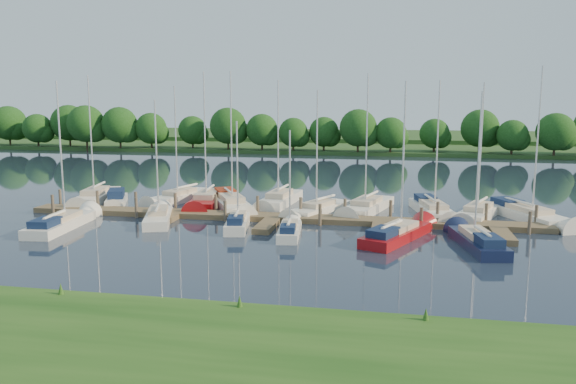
% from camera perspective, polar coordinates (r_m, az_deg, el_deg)
% --- Properties ---
extents(ground, '(260.00, 260.00, 0.00)m').
position_cam_1_polar(ground, '(35.43, -4.03, -5.51)').
color(ground, '#192433').
rests_on(ground, ground).
extents(near_bank, '(90.00, 10.00, 0.50)m').
position_cam_1_polar(near_bank, '(21.17, -15.69, -15.55)').
color(near_bank, '#194313').
rests_on(near_bank, ground).
extents(dock, '(40.00, 6.00, 0.40)m').
position_cam_1_polar(dock, '(42.29, -1.48, -2.78)').
color(dock, brown).
rests_on(dock, ground).
extents(mooring_pilings, '(38.24, 2.84, 2.00)m').
position_cam_1_polar(mooring_pilings, '(43.29, -1.16, -1.96)').
color(mooring_pilings, '#473D33').
rests_on(mooring_pilings, ground).
extents(far_shore, '(180.00, 30.00, 0.60)m').
position_cam_1_polar(far_shore, '(108.80, 6.23, 4.59)').
color(far_shore, '#204319').
rests_on(far_shore, ground).
extents(distant_hill, '(220.00, 40.00, 1.40)m').
position_cam_1_polar(distant_hill, '(133.64, 7.14, 5.60)').
color(distant_hill, '#345826').
rests_on(distant_hill, ground).
extents(treeline, '(146.18, 9.93, 8.28)m').
position_cam_1_polar(treeline, '(95.65, 8.57, 6.21)').
color(treeline, '#38281C').
rests_on(treeline, ground).
extents(sailboat_n_0, '(3.72, 9.22, 11.67)m').
position_cam_1_polar(sailboat_n_0, '(53.56, -18.97, -0.64)').
color(sailboat_n_0, white).
rests_on(sailboat_n_0, ground).
extents(motorboat, '(3.40, 5.63, 1.62)m').
position_cam_1_polar(motorboat, '(51.61, -17.04, -0.84)').
color(motorboat, white).
rests_on(motorboat, ground).
extents(sailboat_n_2, '(3.93, 8.45, 10.71)m').
position_cam_1_polar(sailboat_n_2, '(51.84, -10.97, -0.63)').
color(sailboat_n_2, white).
rests_on(sailboat_n_2, ground).
extents(sailboat_n_3, '(3.15, 9.40, 11.87)m').
position_cam_1_polar(sailboat_n_3, '(49.26, -8.22, -1.06)').
color(sailboat_n_3, maroon).
rests_on(sailboat_n_3, ground).
extents(sailboat_n_4, '(5.84, 8.90, 11.84)m').
position_cam_1_polar(sailboat_n_4, '(47.55, -5.78, -1.31)').
color(sailboat_n_4, white).
rests_on(sailboat_n_4, ground).
extents(sailboat_n_5, '(2.74, 8.79, 11.22)m').
position_cam_1_polar(sailboat_n_5, '(49.10, -0.89, -1.00)').
color(sailboat_n_5, white).
rests_on(sailboat_n_5, ground).
extents(sailboat_n_6, '(4.60, 7.85, 10.24)m').
position_cam_1_polar(sailboat_n_6, '(45.08, 3.08, -1.95)').
color(sailboat_n_6, white).
rests_on(sailboat_n_6, ground).
extents(sailboat_n_7, '(4.17, 9.17, 11.55)m').
position_cam_1_polar(sailboat_n_7, '(46.50, 7.94, -1.68)').
color(sailboat_n_7, white).
rests_on(sailboat_n_7, ground).
extents(sailboat_n_8, '(3.57, 8.75, 10.95)m').
position_cam_1_polar(sailboat_n_8, '(46.38, 14.52, -1.86)').
color(sailboat_n_8, white).
rests_on(sailboat_n_8, ground).
extents(sailboat_n_9, '(4.50, 8.38, 10.80)m').
position_cam_1_polar(sailboat_n_9, '(45.95, 18.73, -2.21)').
color(sailboat_n_9, white).
rests_on(sailboat_n_9, ground).
extents(sailboat_n_10, '(5.55, 9.28, 11.97)m').
position_cam_1_polar(sailboat_n_10, '(46.77, 23.24, -2.23)').
color(sailboat_n_10, white).
rests_on(sailboat_n_10, ground).
extents(sailboat_s_0, '(2.70, 8.57, 10.75)m').
position_cam_1_polar(sailboat_s_0, '(43.38, -21.92, -3.00)').
color(sailboat_s_0, white).
rests_on(sailboat_s_0, ground).
extents(sailboat_s_1, '(3.73, 7.34, 9.50)m').
position_cam_1_polar(sailboat_s_1, '(43.47, -13.01, -2.59)').
color(sailboat_s_1, white).
rests_on(sailboat_s_1, ground).
extents(sailboat_s_2, '(2.37, 6.13, 8.00)m').
position_cam_1_polar(sailboat_s_2, '(40.33, -5.14, -3.23)').
color(sailboat_s_2, white).
rests_on(sailboat_s_2, ground).
extents(sailboat_s_3, '(1.89, 5.73, 7.42)m').
position_cam_1_polar(sailboat_s_3, '(37.95, 0.15, -4.01)').
color(sailboat_s_3, white).
rests_on(sailboat_s_3, ground).
extents(sailboat_s_4, '(4.82, 8.23, 10.62)m').
position_cam_1_polar(sailboat_s_4, '(37.78, 11.14, -4.24)').
color(sailboat_s_4, maroon).
rests_on(sailboat_s_4, ground).
extents(sailboat_s_5, '(3.07, 7.87, 9.98)m').
position_cam_1_polar(sailboat_s_5, '(36.97, 18.60, -4.84)').
color(sailboat_s_5, '#101837').
rests_on(sailboat_s_5, ground).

